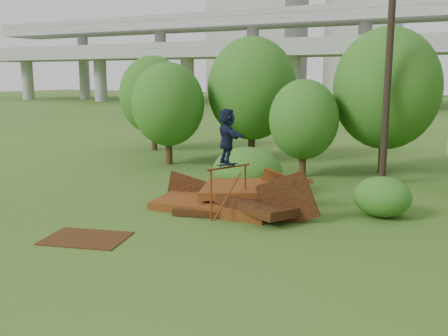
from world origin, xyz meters
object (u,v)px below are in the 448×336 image
at_px(flat_plate, 86,238).
at_px(utility_pole, 389,60).
at_px(scrap_pile, 233,200).
at_px(skater, 227,136).

xyz_separation_m(flat_plate, utility_pole, (6.14, 10.73, 5.00)).
bearing_deg(flat_plate, utility_pole, 60.22).
bearing_deg(flat_plate, scrap_pile, 62.61).
bearing_deg(skater, scrap_pile, -33.34).
distance_m(scrap_pile, flat_plate, 5.07).
bearing_deg(flat_plate, skater, 55.01).
relative_size(scrap_pile, flat_plate, 2.68).
bearing_deg(scrap_pile, flat_plate, -117.39).
xyz_separation_m(skater, flat_plate, (-2.54, -3.62, -2.55)).
height_order(flat_plate, utility_pole, utility_pole).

